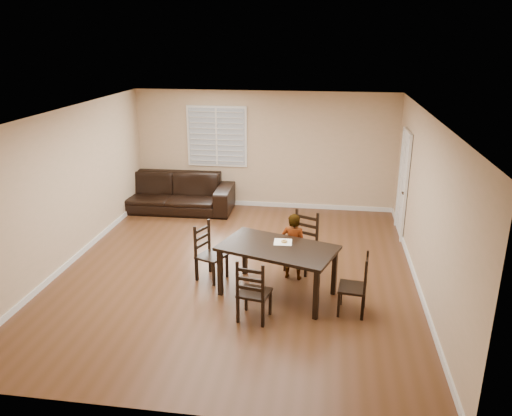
% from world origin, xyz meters
% --- Properties ---
extents(ground, '(7.00, 7.00, 0.00)m').
position_xyz_m(ground, '(0.00, 0.00, 0.00)').
color(ground, brown).
rests_on(ground, ground).
extents(room, '(6.04, 7.04, 2.72)m').
position_xyz_m(room, '(0.04, 0.18, 1.81)').
color(room, '#D0AE8C').
rests_on(room, ground).
extents(dining_table, '(1.95, 1.47, 0.81)m').
position_xyz_m(dining_table, '(0.76, -0.74, 0.73)').
color(dining_table, black).
rests_on(dining_table, ground).
extents(chair_near, '(0.60, 0.58, 1.02)m').
position_xyz_m(chair_near, '(1.12, 0.30, 0.46)').
color(chair_near, black).
rests_on(chair_near, ground).
extents(chair_far, '(0.49, 0.47, 0.95)m').
position_xyz_m(chair_far, '(0.49, -1.60, 0.43)').
color(chair_far, black).
rests_on(chair_far, ground).
extents(chair_left, '(0.54, 0.56, 0.96)m').
position_xyz_m(chair_left, '(-0.47, -0.31, 0.44)').
color(chair_left, black).
rests_on(chair_left, ground).
extents(chair_right, '(0.43, 0.46, 0.93)m').
position_xyz_m(chair_right, '(2.01, -1.12, 0.42)').
color(chair_right, black).
rests_on(chair_right, ground).
extents(child, '(0.46, 0.34, 1.14)m').
position_xyz_m(child, '(0.96, -0.14, 0.57)').
color(child, gray).
rests_on(child, ground).
extents(napkin, '(0.29, 0.29, 0.00)m').
position_xyz_m(napkin, '(0.83, -0.55, 0.81)').
color(napkin, white).
rests_on(napkin, dining_table).
extents(donut, '(0.10, 0.10, 0.04)m').
position_xyz_m(donut, '(0.85, -0.56, 0.83)').
color(donut, '#B68741').
rests_on(donut, napkin).
extents(sofa, '(2.90, 1.19, 0.84)m').
position_xyz_m(sofa, '(-2.11, 2.92, 0.42)').
color(sofa, black).
rests_on(sofa, ground).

